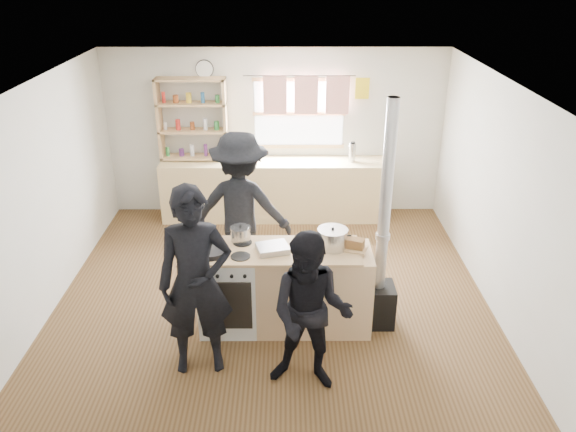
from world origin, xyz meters
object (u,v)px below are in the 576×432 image
Objects in this scene: stockpot_counter at (332,238)px; bread_board at (353,245)px; person_near_left at (196,283)px; person_far at (241,208)px; flue_heater at (380,271)px; person_near_right at (311,314)px; thermos at (352,152)px; stockpot_stove at (241,234)px; roast_tray at (273,248)px; skillet_greens at (212,252)px; cooking_island at (285,288)px.

stockpot_counter reaches higher than bread_board.
person_far is at bearing 72.84° from person_near_left.
stockpot_counter is 0.64m from flue_heater.
bread_board is at bearing 147.30° from person_far.
stockpot_counter is 0.17× the size of person_far.
flue_heater is 1.59× the size of person_near_right.
flue_heater reaches higher than person_near_right.
thermos is 1.29× the size of stockpot_stove.
person_near_right is (-0.75, -3.70, -0.26)m from thermos.
bread_board is (1.17, -0.19, -0.03)m from stockpot_stove.
person_far is (-0.41, 1.07, -0.03)m from roast_tray.
flue_heater is 1.85m from person_far.
flue_heater is (0.51, -0.01, -0.38)m from stockpot_counter.
thermos is 0.98× the size of skillet_greens.
stockpot_stove is 0.97m from stockpot_counter.
person_far is (-1.23, 1.03, -0.05)m from bread_board.
thermos is at bearing 90.40° from flue_heater.
flue_heater is (1.74, 0.14, -0.30)m from skillet_greens.
cooking_island is 1.06× the size of person_far.
person_near_right is 2.11m from person_far.
stockpot_counter is at bearing 7.13° from skillet_greens.
stockpot_stove is (-1.45, -2.57, -0.03)m from thermos.
stockpot_counter is at bearing 86.41° from person_near_right.
person_near_left is (-0.82, -0.66, 0.48)m from cooking_island.
bread_board is at bearing -95.83° from thermos.
cooking_island is 1.04× the size of person_near_left.
person_near_left reaches higher than roast_tray.
person_near_left is (-1.82, -0.70, 0.29)m from flue_heater.
bread_board is 0.13× the size of flue_heater.
person_near_right is (-0.47, -0.93, -0.20)m from bread_board.
thermos reaches higher than skillet_greens.
roast_tray is 0.94m from person_near_left.
person_far reaches higher than stockpot_stove.
roast_tray is 0.83m from bread_board.
flue_heater is 1.97m from person_near_left.
skillet_greens is at bearing 151.23° from person_near_right.
thermos reaches higher than stockpot_counter.
stockpot_counter is (0.96, -0.16, 0.03)m from stockpot_stove.
bread_board is at bearing 74.62° from person_near_right.
person_near_right is at bearing -116.75° from bread_board.
roast_tray is 1.12× the size of bread_board.
stockpot_counter is at bearing 6.99° from roast_tray.
thermos reaches higher than roast_tray.
bread_board is 0.18× the size of person_far.
skillet_greens is (-1.72, -2.88, -0.08)m from thermos.
bread_board is (0.83, 0.04, 0.01)m from roast_tray.
person_near_right reaches higher than thermos.
person_near_right is (0.70, -1.13, -0.22)m from stockpot_stove.
stockpot_counter is 1.03m from person_near_right.
person_far is at bearing -131.16° from thermos.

